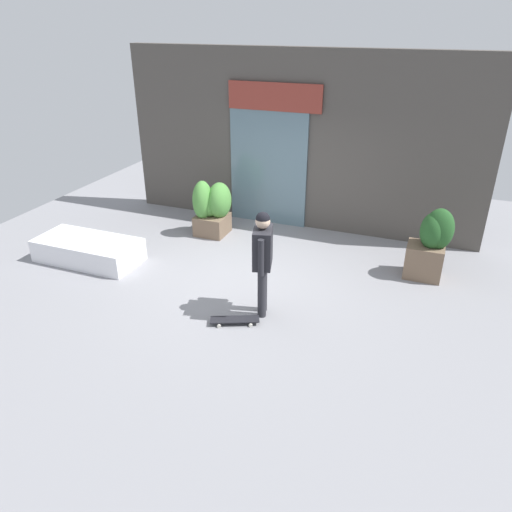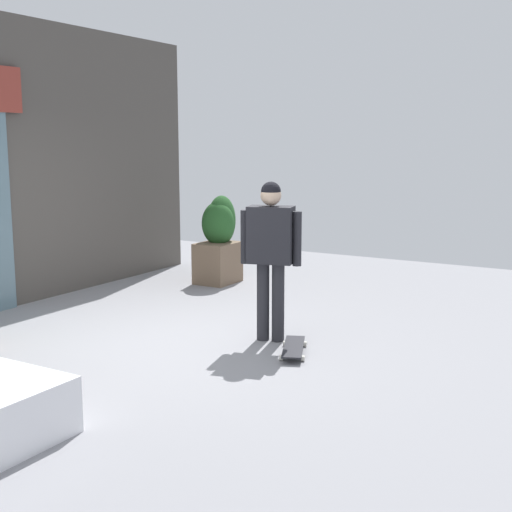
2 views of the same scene
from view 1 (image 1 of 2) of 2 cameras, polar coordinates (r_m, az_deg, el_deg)
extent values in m
plane|color=gray|center=(8.34, -0.96, -2.91)|extent=(12.00, 12.00, 0.00)
cube|color=#4C4742|center=(10.15, 5.05, 13.26)|extent=(7.47, 0.25, 3.57)
cube|color=slate|center=(10.34, 1.45, 10.26)|extent=(1.68, 0.06, 2.40)
cube|color=maroon|center=(9.97, 2.18, 18.24)|extent=(1.94, 0.05, 0.54)
cylinder|color=#28282D|center=(7.19, 0.70, -4.30)|extent=(0.13, 0.13, 0.82)
cylinder|color=#28282D|center=(7.33, 0.82, -3.66)|extent=(0.13, 0.13, 0.82)
cube|color=#232328|center=(6.93, 0.79, 1.03)|extent=(0.37, 0.51, 0.58)
cylinder|color=#232328|center=(6.70, 0.58, -0.22)|extent=(0.09, 0.09, 0.55)
cylinder|color=#232328|center=(7.19, 0.99, 1.73)|extent=(0.09, 0.09, 0.55)
sphere|color=beige|center=(6.77, 0.81, 4.10)|extent=(0.21, 0.21, 0.21)
sphere|color=black|center=(6.75, 0.82, 4.39)|extent=(0.20, 0.20, 0.20)
cube|color=black|center=(7.21, -2.52, -7.47)|extent=(0.74, 0.46, 0.02)
cylinder|color=silver|center=(7.15, -4.39, -8.23)|extent=(0.06, 0.05, 0.05)
cylinder|color=silver|center=(7.32, -4.34, -7.31)|extent=(0.06, 0.05, 0.05)
cylinder|color=silver|center=(7.15, -0.64, -8.17)|extent=(0.06, 0.05, 0.05)
cylinder|color=silver|center=(7.32, -0.69, -7.24)|extent=(0.06, 0.05, 0.05)
cube|color=brown|center=(10.10, -5.16, 3.73)|extent=(0.61, 0.61, 0.41)
ellipsoid|color=#4C8C3D|center=(9.98, -5.60, 6.13)|extent=(0.56, 0.49, 0.55)
ellipsoid|color=#4C8C3D|center=(9.87, -6.31, 6.54)|extent=(0.39, 0.47, 0.81)
ellipsoid|color=#4C8C3D|center=(9.90, -4.34, 6.53)|extent=(0.47, 0.59, 0.75)
cube|color=brown|center=(8.82, 19.15, -0.56)|extent=(0.62, 0.50, 0.59)
ellipsoid|color=#235123|center=(8.60, 20.73, 2.95)|extent=(0.49, 0.38, 0.73)
ellipsoid|color=#235123|center=(8.62, 20.12, 2.82)|extent=(0.42, 0.50, 0.64)
cube|color=white|center=(9.45, -19.12, 0.67)|extent=(1.91, 0.90, 0.41)
camera|label=2|loc=(8.83, -49.87, 3.58)|focal=48.02mm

